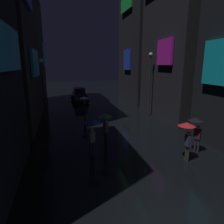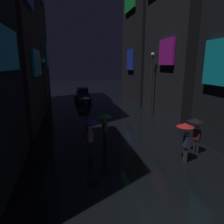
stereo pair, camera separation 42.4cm
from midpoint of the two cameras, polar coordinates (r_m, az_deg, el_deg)
name	(u,v)px [view 2 (the right image)]	position (r m, az deg, el deg)	size (l,w,h in m)	color
building_left_far	(23,2)	(27.82, -23.62, 26.88)	(4.25, 8.20, 24.03)	#33302D
building_right_far	(146,13)	(29.50, 10.13, 26.16)	(4.25, 8.31, 23.30)	black
pedestrian_far_right_green	(104,120)	(12.47, -1.24, -2.44)	(0.90, 0.90, 2.12)	black
pedestrian_near_crossing_black	(196,126)	(12.45, 23.74, -3.64)	(0.90, 0.90, 2.12)	#2D2D38
pedestrian_midstreet_centre_red	(186,132)	(11.21, 21.32, -5.24)	(0.90, 0.90, 2.12)	#38332D
pedestrian_foreground_left_blue	(91,127)	(11.20, -5.01, -4.36)	(0.90, 0.90, 2.12)	#2D2D38
pedestrian_midstreet_left_clear	(86,101)	(19.14, -6.92, 3.10)	(0.90, 0.90, 2.12)	#2D2D38
car_distant	(83,95)	(28.25, -7.98, 4.89)	(2.28, 4.16, 1.92)	navy
streetlamp_left_far	(45,83)	(18.88, -18.02, 7.95)	(0.36, 0.36, 5.58)	#2D2D33
streetlamp_right_far	(152,78)	(20.08, 11.88, 9.53)	(0.36, 0.36, 6.17)	#2D2D33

